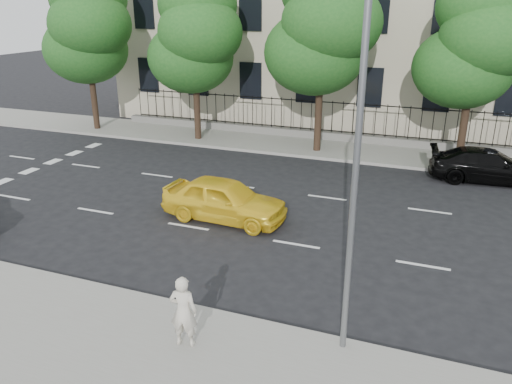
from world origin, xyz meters
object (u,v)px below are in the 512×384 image
at_px(woman_near, 183,311).
at_px(black_sedan, 488,166).
at_px(street_light, 363,126).
at_px(yellow_taxi, 224,199).

bearing_deg(woman_near, black_sedan, -124.59).
bearing_deg(street_light, woman_near, -152.83).
bearing_deg(yellow_taxi, woman_near, -160.12).
distance_m(black_sedan, woman_near, 16.60).
bearing_deg(woman_near, street_light, -162.17).
bearing_deg(street_light, black_sedan, 74.47).
height_order(yellow_taxi, black_sedan, yellow_taxi).
height_order(yellow_taxi, woman_near, woman_near).
xyz_separation_m(street_light, woman_near, (-3.39, -1.74, -4.12)).
distance_m(street_light, yellow_taxi, 8.84).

